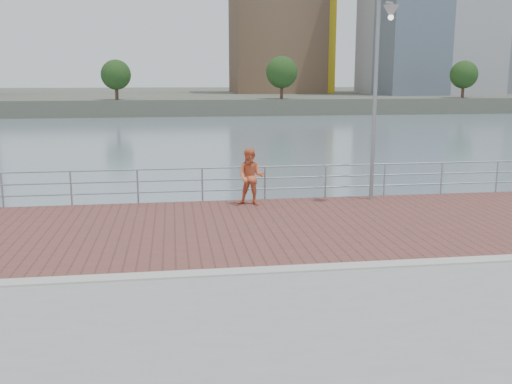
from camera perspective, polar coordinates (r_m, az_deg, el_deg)
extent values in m
plane|color=slate|center=(12.83, 1.35, -16.43)|extent=(400.00, 400.00, 0.00)
cube|color=brown|center=(15.42, -0.86, -3.52)|extent=(40.00, 6.80, 0.02)
cube|color=#B7B5AD|center=(12.01, 1.40, -7.85)|extent=(40.00, 0.40, 0.06)
cube|color=#4C5142|center=(133.77, -7.60, 9.40)|extent=(320.00, 95.00, 2.50)
cylinder|color=#8C9EA8|center=(19.23, -24.04, 0.14)|extent=(0.06, 0.06, 1.10)
cylinder|color=#8C9EA8|center=(18.77, -18.01, 0.32)|extent=(0.06, 0.06, 1.10)
cylinder|color=#8C9EA8|center=(18.53, -11.74, 0.51)|extent=(0.06, 0.06, 1.10)
cylinder|color=#8C9EA8|center=(18.52, -5.39, 0.70)|extent=(0.06, 0.06, 1.10)
cylinder|color=#8C9EA8|center=(18.73, 0.89, 0.87)|extent=(0.06, 0.06, 1.10)
cylinder|color=#8C9EA8|center=(19.16, 6.96, 1.03)|extent=(0.06, 0.06, 1.10)
cylinder|color=#8C9EA8|center=(19.80, 12.70, 1.17)|extent=(0.06, 0.06, 1.10)
cylinder|color=#8C9EA8|center=(20.62, 18.04, 1.29)|extent=(0.06, 0.06, 1.10)
cylinder|color=#8C9EA8|center=(21.60, 22.93, 1.39)|extent=(0.06, 0.06, 1.10)
cylinder|color=#8C9EA8|center=(18.50, -2.25, 2.46)|extent=(39.00, 0.05, 0.05)
cylinder|color=#8C9EA8|center=(18.56, -2.24, 1.32)|extent=(39.00, 0.05, 0.05)
cylinder|color=#8C9EA8|center=(18.63, -2.23, 0.22)|extent=(39.00, 0.05, 0.05)
cylinder|color=gray|center=(18.82, 11.79, 8.71)|extent=(0.13, 0.13, 6.33)
cone|color=#B2B2AD|center=(17.94, 13.40, 17.97)|extent=(0.46, 0.46, 0.37)
imported|color=#E67243|center=(17.82, -0.52, 1.51)|extent=(1.04, 0.92, 1.79)
cube|color=brown|center=(123.73, 2.01, 17.15)|extent=(18.00, 18.00, 31.23)
cylinder|color=#473323|center=(88.55, -13.78, 10.05)|extent=(0.50, 0.50, 3.44)
sphere|color=#193814|center=(88.54, -13.84, 11.32)|extent=(4.42, 4.42, 4.42)
cylinder|color=#473323|center=(89.79, 2.58, 10.50)|extent=(0.50, 0.50, 3.81)
sphere|color=#193814|center=(89.78, 2.59, 11.89)|extent=(4.90, 4.90, 4.90)
cylinder|color=#473323|center=(99.89, 20.00, 9.84)|extent=(0.50, 0.50, 3.47)
sphere|color=#193814|center=(99.88, 20.07, 10.97)|extent=(4.46, 4.46, 4.46)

